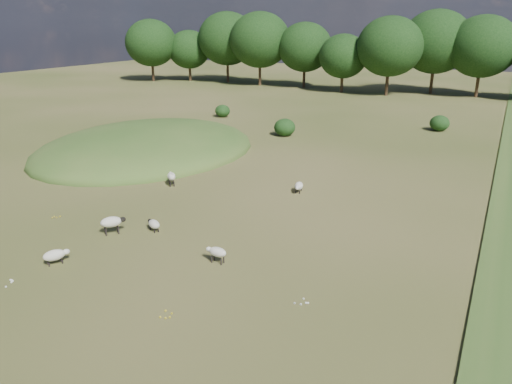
# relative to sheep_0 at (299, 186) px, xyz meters

# --- Properties ---
(ground) EXTENTS (160.00, 160.00, 0.00)m
(ground) POSITION_rel_sheep_0_xyz_m (-3.03, 12.27, -0.40)
(ground) COLOR #344816
(ground) RESTS_ON ground
(mound) EXTENTS (16.00, 20.00, 4.00)m
(mound) POSITION_rel_sheep_0_xyz_m (-15.03, 4.27, -0.40)
(mound) COLOR #33561E
(mound) RESTS_ON ground
(treeline) EXTENTS (96.28, 14.66, 11.70)m
(treeline) POSITION_rel_sheep_0_xyz_m (-4.09, 47.71, 6.16)
(treeline) COLOR black
(treeline) RESTS_ON ground
(shrubs) EXTENTS (24.04, 10.60, 1.59)m
(shrubs) POSITION_rel_sheep_0_xyz_m (-5.41, 18.75, 0.34)
(shrubs) COLOR black
(shrubs) RESTS_ON ground
(sheep_0) EXTENTS (0.65, 1.15, 0.64)m
(sheep_0) POSITION_rel_sheep_0_xyz_m (0.00, 0.00, 0.00)
(sheep_0) COLOR beige
(sheep_0) RESTS_ON ground
(sheep_1) EXTENTS (1.01, 0.47, 0.73)m
(sheep_1) POSITION_rel_sheep_0_xyz_m (0.44, -10.35, 0.10)
(sheep_1) COLOR beige
(sheep_1) RESTS_ON ground
(sheep_2) EXTENTS (1.05, 1.12, 0.85)m
(sheep_2) POSITION_rel_sheep_0_xyz_m (-7.78, -2.35, 0.19)
(sheep_2) COLOR beige
(sheep_2) RESTS_ON ground
(sheep_3) EXTENTS (0.88, 1.16, 0.65)m
(sheep_3) POSITION_rel_sheep_0_xyz_m (-5.72, -13.59, 0.01)
(sheep_3) COLOR beige
(sheep_3) RESTS_ON ground
(sheep_4) EXTENTS (1.08, 1.21, 0.90)m
(sheep_4) POSITION_rel_sheep_0_xyz_m (-5.76, -10.01, 0.22)
(sheep_4) COLOR beige
(sheep_4) RESTS_ON ground
(sheep_5) EXTENTS (1.04, 0.76, 0.58)m
(sheep_5) POSITION_rel_sheep_0_xyz_m (-4.18, -8.79, -0.04)
(sheep_5) COLOR beige
(sheep_5) RESTS_ON ground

